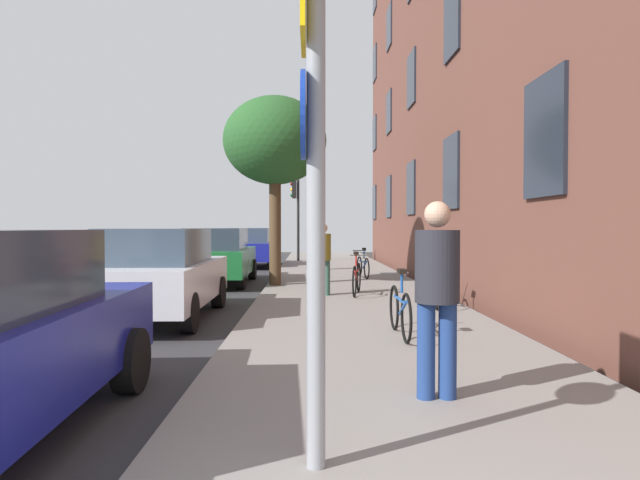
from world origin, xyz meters
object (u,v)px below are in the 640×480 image
at_px(tree_near, 275,142).
at_px(car_2, 218,256).
at_px(bicycle_1, 435,287).
at_px(car_1, 160,273).
at_px(pedestrian_0, 437,286).
at_px(car_3, 252,247).
at_px(bicycle_3, 363,266).
at_px(traffic_light, 296,205).
at_px(pedestrian_1, 323,254).
at_px(bicycle_0, 400,310).
at_px(pedestrian_2, 314,244).
at_px(sign_post, 312,167).
at_px(bicycle_2, 357,278).

xyz_separation_m(tree_near, car_2, (-1.72, 1.21, -3.08)).
height_order(bicycle_1, car_1, car_1).
bearing_deg(pedestrian_0, car_3, 101.31).
bearing_deg(car_3, bicycle_3, -56.19).
height_order(bicycle_1, car_3, car_3).
bearing_deg(car_3, pedestrian_0, -78.69).
relative_size(bicycle_3, car_1, 0.37).
height_order(traffic_light, pedestrian_1, traffic_light).
relative_size(tree_near, bicycle_0, 3.06).
bearing_deg(car_1, car_2, 89.81).
bearing_deg(pedestrian_1, car_3, 104.67).
bearing_deg(traffic_light, tree_near, -91.48).
xyz_separation_m(bicycle_3, pedestrian_1, (-1.33, -4.30, 0.57)).
bearing_deg(traffic_light, car_2, -101.86).
distance_m(pedestrian_2, car_2, 4.76).
xyz_separation_m(car_2, car_3, (0.24, 6.85, -0.00)).
height_order(pedestrian_1, pedestrian_2, pedestrian_2).
distance_m(bicycle_0, car_1, 4.48).
relative_size(bicycle_0, pedestrian_1, 1.00).
bearing_deg(car_3, pedestrian_2, -49.68).
distance_m(sign_post, bicycle_3, 13.28).
relative_size(tree_near, car_1, 1.17).
height_order(sign_post, tree_near, tree_near).
bearing_deg(pedestrian_1, bicycle_2, 6.36).
distance_m(car_1, car_2, 5.99).
relative_size(bicycle_3, pedestrian_0, 0.90).
bearing_deg(pedestrian_2, bicycle_2, -82.64).
bearing_deg(bicycle_3, car_3, 123.81).
bearing_deg(traffic_light, car_1, -97.41).
height_order(bicycle_2, bicycle_3, bicycle_2).
distance_m(sign_post, bicycle_1, 7.58).
bearing_deg(pedestrian_1, car_1, -139.41).
distance_m(bicycle_1, pedestrian_2, 9.39).
height_order(sign_post, bicycle_2, sign_post).
bearing_deg(bicycle_3, sign_post, -96.97).
xyz_separation_m(tree_near, bicycle_2, (1.99, -2.16, -3.41)).
bearing_deg(bicycle_1, bicycle_0, -111.84).
distance_m(bicycle_1, pedestrian_0, 5.83).
height_order(car_1, car_2, same).
bearing_deg(pedestrian_2, sign_post, -90.39).
bearing_deg(pedestrian_0, pedestrian_2, 93.92).
distance_m(bicycle_0, bicycle_1, 3.10).
xyz_separation_m(bicycle_3, car_1, (-4.28, -6.83, 0.37)).
distance_m(tree_near, bicycle_1, 6.25).
relative_size(sign_post, traffic_light, 0.88).
height_order(bicycle_1, pedestrian_1, pedestrian_1).
height_order(bicycle_0, car_3, car_3).
distance_m(pedestrian_2, car_3, 3.92).
xyz_separation_m(pedestrian_0, car_1, (-3.80, 4.88, -0.29)).
relative_size(traffic_light, car_3, 0.92).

